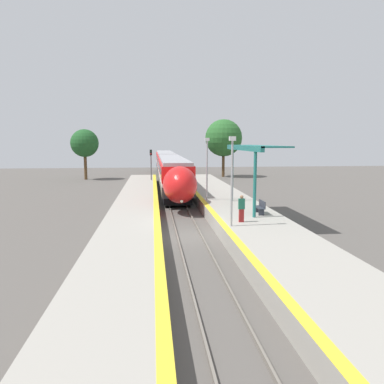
# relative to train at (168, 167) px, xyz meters

# --- Properties ---
(ground_plane) EXTENTS (120.00, 120.00, 0.00)m
(ground_plane) POSITION_rel_train_xyz_m (0.00, -28.45, -2.22)
(ground_plane) COLOR #56514C
(rail_left) EXTENTS (0.08, 90.00, 0.15)m
(rail_left) POSITION_rel_train_xyz_m (-0.72, -28.45, -2.15)
(rail_left) COLOR slate
(rail_left) RESTS_ON ground_plane
(rail_right) EXTENTS (0.08, 90.00, 0.15)m
(rail_right) POSITION_rel_train_xyz_m (0.72, -28.45, -2.15)
(rail_right) COLOR slate
(rail_right) RESTS_ON ground_plane
(train) EXTENTS (2.81, 46.27, 3.88)m
(train) POSITION_rel_train_xyz_m (0.00, 0.00, 0.00)
(train) COLOR black
(train) RESTS_ON ground_plane
(platform_right) EXTENTS (4.52, 64.00, 0.90)m
(platform_right) POSITION_rel_train_xyz_m (3.94, -28.45, -1.77)
(platform_right) COLOR #9E998E
(platform_right) RESTS_ON ground_plane
(platform_left) EXTENTS (3.48, 64.00, 0.90)m
(platform_left) POSITION_rel_train_xyz_m (-3.43, -28.45, -1.77)
(platform_left) COLOR #9E998E
(platform_left) RESTS_ON ground_plane
(platform_bench) EXTENTS (0.44, 1.42, 0.89)m
(platform_bench) POSITION_rel_train_xyz_m (4.90, -26.46, -0.86)
(platform_bench) COLOR #2D333D
(platform_bench) RESTS_ON platform_right
(person_waiting) EXTENTS (0.36, 0.22, 1.60)m
(person_waiting) POSITION_rel_train_xyz_m (3.07, -28.77, -0.50)
(person_waiting) COLOR maroon
(person_waiting) RESTS_ON platform_right
(railway_signal) EXTENTS (0.28, 0.28, 4.63)m
(railway_signal) POSITION_rel_train_xyz_m (-2.30, -3.95, 0.59)
(railway_signal) COLOR #59595E
(railway_signal) RESTS_ON ground_plane
(lamppost_near) EXTENTS (0.36, 0.20, 5.00)m
(lamppost_near) POSITION_rel_train_xyz_m (2.26, -29.76, 1.56)
(lamppost_near) COLOR #9E9EA3
(lamppost_near) RESTS_ON platform_right
(lamppost_mid) EXTENTS (0.36, 0.20, 5.00)m
(lamppost_mid) POSITION_rel_train_xyz_m (2.26, -20.19, 1.56)
(lamppost_mid) COLOR #9E9EA3
(lamppost_mid) RESTS_ON platform_right
(station_canopy) EXTENTS (2.02, 9.72, 4.46)m
(station_canopy) POSITION_rel_train_xyz_m (4.76, -24.14, 2.79)
(station_canopy) COLOR #1E6B66
(station_canopy) RESTS_ON platform_right
(background_tree_left) EXTENTS (4.08, 4.08, 7.40)m
(background_tree_left) POSITION_rel_train_xyz_m (-12.00, 6.63, 3.11)
(background_tree_left) COLOR brown
(background_tree_left) RESTS_ON ground_plane
(background_tree_right) EXTENTS (5.83, 5.83, 9.08)m
(background_tree_right) POSITION_rel_train_xyz_m (9.09, 8.69, 3.93)
(background_tree_right) COLOR brown
(background_tree_right) RESTS_ON ground_plane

